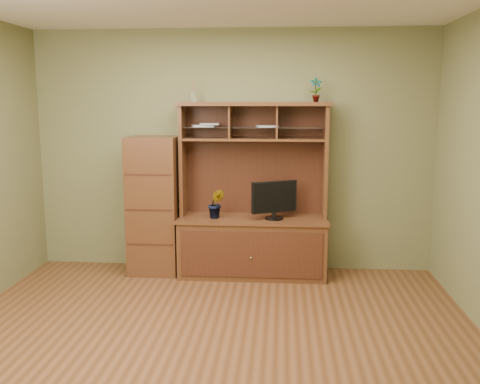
# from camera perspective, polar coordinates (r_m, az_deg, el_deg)

# --- Properties ---
(room) EXTENTS (4.54, 4.04, 2.74)m
(room) POSITION_cam_1_polar(r_m,az_deg,el_deg) (4.09, -3.39, 1.75)
(room) COLOR #532F17
(room) RESTS_ON ground
(media_hutch) EXTENTS (1.66, 0.61, 1.90)m
(media_hutch) POSITION_cam_1_polar(r_m,az_deg,el_deg) (5.92, 1.37, -3.90)
(media_hutch) COLOR #422213
(media_hutch) RESTS_ON room
(monitor) EXTENTS (0.48, 0.27, 0.41)m
(monitor) POSITION_cam_1_polar(r_m,az_deg,el_deg) (5.76, 3.67, -0.78)
(monitor) COLOR black
(monitor) RESTS_ON media_hutch
(orchid_plant) EXTENTS (0.18, 0.15, 0.32)m
(orchid_plant) POSITION_cam_1_polar(r_m,az_deg,el_deg) (5.81, -2.56, -1.24)
(orchid_plant) COLOR #32551D
(orchid_plant) RESTS_ON media_hutch
(top_plant) EXTENTS (0.15, 0.12, 0.26)m
(top_plant) POSITION_cam_1_polar(r_m,az_deg,el_deg) (5.83, 8.08, 10.75)
(top_plant) COLOR #366724
(top_plant) RESTS_ON media_hutch
(reed_diffuser) EXTENTS (0.06, 0.06, 0.28)m
(reed_diffuser) POSITION_cam_1_polar(r_m,az_deg,el_deg) (5.90, -5.05, 10.59)
(reed_diffuser) COLOR silver
(reed_diffuser) RESTS_ON media_hutch
(magazines) EXTENTS (0.96, 0.23, 0.04)m
(magazines) POSITION_cam_1_polar(r_m,az_deg,el_deg) (5.86, -1.55, 7.12)
(magazines) COLOR #A7A7AC
(magazines) RESTS_ON media_hutch
(side_cabinet) EXTENTS (0.55, 0.50, 1.53)m
(side_cabinet) POSITION_cam_1_polar(r_m,az_deg,el_deg) (6.03, -9.11, -1.41)
(side_cabinet) COLOR #422213
(side_cabinet) RESTS_ON room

